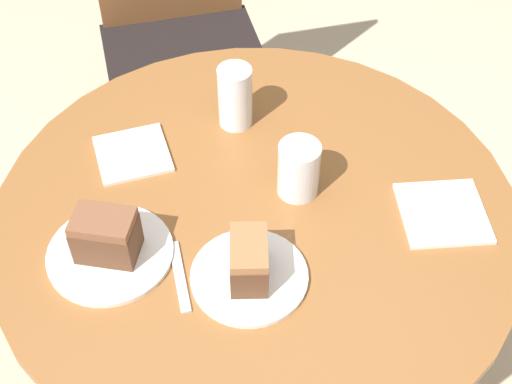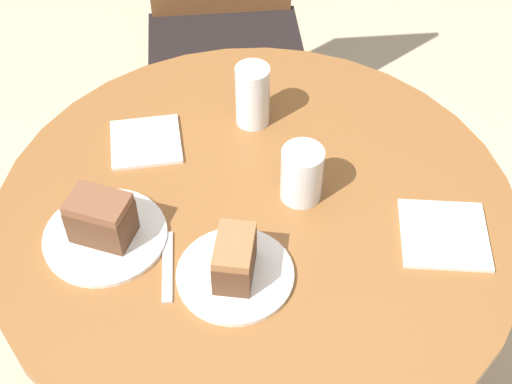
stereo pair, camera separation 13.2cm
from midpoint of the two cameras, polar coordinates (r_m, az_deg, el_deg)
ground_plane at (r=1.94m, az=-2.02°, el=-15.11°), size 8.00×8.00×0.00m
table at (r=1.47m, az=-2.58°, el=-5.13°), size 1.00×1.00×0.71m
chair at (r=2.14m, az=-7.97°, el=12.88°), size 0.47×0.46×1.00m
plate_near at (r=1.31m, az=-14.44°, el=-4.94°), size 0.23×0.23×0.01m
plate_far at (r=1.25m, az=-3.60°, el=-6.93°), size 0.21×0.21×0.01m
cake_slice_near at (r=1.28m, az=-14.86°, el=-3.55°), size 0.13×0.11×0.09m
cake_slice_far at (r=1.21m, az=-3.71°, el=-5.64°), size 0.09×0.11×0.08m
glass_lemonade at (r=1.34m, az=0.61°, el=1.46°), size 0.08×0.08×0.11m
glass_water at (r=1.48m, az=-4.25°, el=7.26°), size 0.07×0.07×0.14m
napkin_stack at (r=1.36m, az=12.08°, el=-1.81°), size 0.19×0.19×0.01m
fork at (r=1.26m, az=-9.15°, el=-6.85°), size 0.03×0.15×0.00m
napkin_side at (r=1.48m, az=-12.39°, el=2.86°), size 0.14×0.14×0.01m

